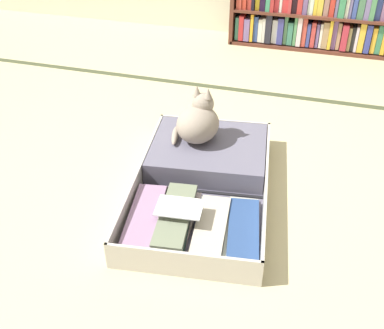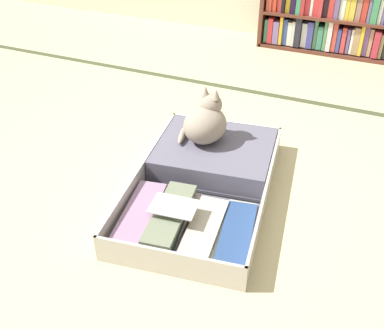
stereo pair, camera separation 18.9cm
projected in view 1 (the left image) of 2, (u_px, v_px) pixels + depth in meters
name	position (u px, v px, depth m)	size (l,w,h in m)	color
ground_plane	(179.00, 221.00, 2.00)	(10.00, 10.00, 0.00)	#C1B586
tatami_border	(242.00, 90.00, 3.04)	(4.80, 0.05, 0.00)	#3E452C
open_suitcase	(203.00, 174.00, 2.19)	(0.71, 1.07, 0.12)	beige
black_cat	(199.00, 122.00, 2.26)	(0.27, 0.26, 0.27)	gray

